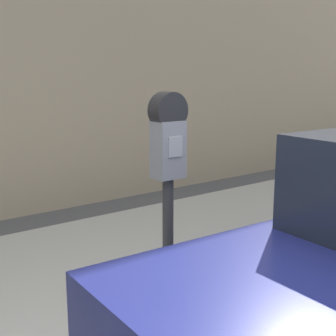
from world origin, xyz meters
TOP-DOWN VIEW (x-y plane):
  - sidewalk at (0.00, 2.20)m, footprint 24.00×2.80m
  - parking_meter at (0.33, 1.16)m, footprint 0.22×0.14m

SIDE VIEW (x-z plane):
  - sidewalk at x=0.00m, z-range 0.00..0.12m
  - parking_meter at x=0.33m, z-range 0.44..1.97m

